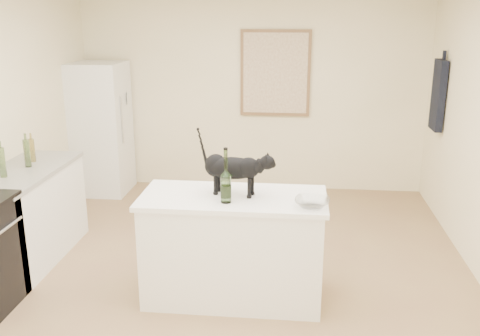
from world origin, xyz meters
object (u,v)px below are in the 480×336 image
at_px(fridge, 100,129).
at_px(wine_bottle, 226,179).
at_px(glass_bowl, 312,203).
at_px(black_cat, 233,171).

relative_size(fridge, wine_bottle, 4.41).
relative_size(wine_bottle, glass_bowl, 1.47).
relative_size(fridge, black_cat, 2.99).
height_order(fridge, black_cat, fridge).
relative_size(fridge, glass_bowl, 6.48).
relative_size(black_cat, glass_bowl, 2.17).
height_order(wine_bottle, glass_bowl, wine_bottle).
height_order(black_cat, glass_bowl, black_cat).
bearing_deg(wine_bottle, glass_bowl, -2.28).
bearing_deg(fridge, glass_bowl, -45.61).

